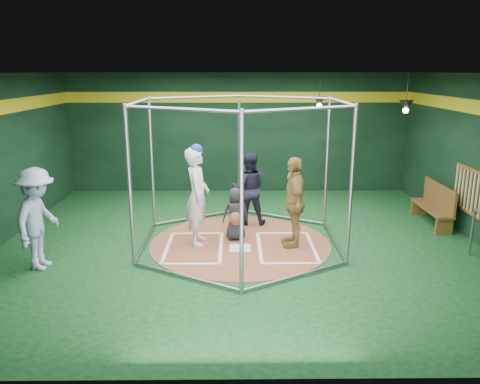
{
  "coord_description": "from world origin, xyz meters",
  "views": [
    {
      "loc": [
        -0.1,
        -9.3,
        3.54
      ],
      "look_at": [
        0.0,
        0.1,
        1.1
      ],
      "focal_mm": 35.0,
      "sensor_mm": 36.0,
      "label": 1
    }
  ],
  "objects_px": {
    "batter_figure": "(197,195)",
    "umpire": "(249,189)",
    "visitor_leopard": "(294,202)",
    "dugout_bench": "(435,204)"
  },
  "relations": [
    {
      "from": "umpire",
      "to": "dugout_bench",
      "type": "height_order",
      "value": "umpire"
    },
    {
      "from": "visitor_leopard",
      "to": "dugout_bench",
      "type": "bearing_deg",
      "value": 109.76
    },
    {
      "from": "umpire",
      "to": "visitor_leopard",
      "type": "bearing_deg",
      "value": 122.43
    },
    {
      "from": "visitor_leopard",
      "to": "batter_figure",
      "type": "bearing_deg",
      "value": -95.85
    },
    {
      "from": "batter_figure",
      "to": "visitor_leopard",
      "type": "xyz_separation_m",
      "value": [
        1.98,
        -0.14,
        -0.11
      ]
    },
    {
      "from": "visitor_leopard",
      "to": "umpire",
      "type": "xyz_separation_m",
      "value": [
        -0.88,
        1.44,
        -0.08
      ]
    },
    {
      "from": "umpire",
      "to": "dugout_bench",
      "type": "xyz_separation_m",
      "value": [
        4.41,
        -0.05,
        -0.37
      ]
    },
    {
      "from": "visitor_leopard",
      "to": "dugout_bench",
      "type": "relative_size",
      "value": 1.11
    },
    {
      "from": "visitor_leopard",
      "to": "umpire",
      "type": "relative_size",
      "value": 1.1
    },
    {
      "from": "batter_figure",
      "to": "umpire",
      "type": "xyz_separation_m",
      "value": [
        1.1,
        1.29,
        -0.19
      ]
    }
  ]
}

